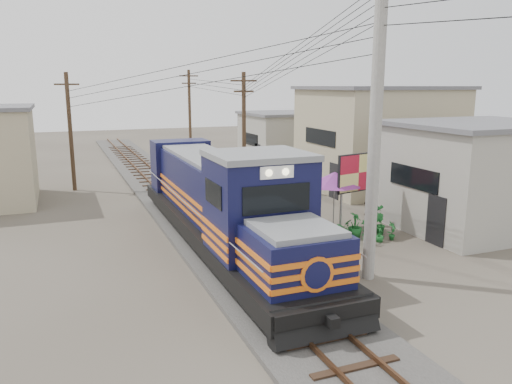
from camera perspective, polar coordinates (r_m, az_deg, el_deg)
name	(u,v)px	position (r m, az deg, el deg)	size (l,w,h in m)	color
ground	(265,288)	(16.03, 1.01, -10.87)	(120.00, 120.00, 0.00)	#473F35
ballast	(187,212)	(25.06, -7.84, -2.26)	(3.60, 70.00, 0.16)	#595651
track	(187,208)	(25.02, -7.85, -1.86)	(1.15, 70.00, 0.12)	#51331E
locomotive	(222,203)	(19.31, -3.88, -1.32)	(3.04, 16.57, 4.11)	black
utility_pole_main	(375,127)	(16.07, 13.48, 7.29)	(0.40, 0.40, 10.00)	#9E9B93
wooden_pole_mid	(244,130)	(29.55, -1.39, 7.11)	(1.60, 0.24, 7.00)	#4C3826
wooden_pole_far	(190,113)	(42.98, -7.58, 8.93)	(1.60, 0.24, 7.50)	#4C3826
wooden_pole_left	(70,130)	(31.72, -20.47, 6.70)	(1.60, 0.24, 7.00)	#4C3826
power_lines	(188,55)	(22.83, -7.81, 15.29)	(9.65, 19.00, 3.30)	black
shophouse_front	(478,175)	(24.23, 24.01, 1.81)	(7.35, 6.30, 4.70)	#9A978C
shophouse_mid	(378,138)	(31.58, 13.75, 6.06)	(8.40, 7.35, 6.20)	tan
shophouse_back	(286,139)	(39.55, 3.46, 6.09)	(6.30, 6.30, 4.20)	#9A978C
billboard	(358,175)	(21.50, 11.56, 1.95)	(2.21, 0.63, 3.46)	#99999E
market_umbrella	(335,179)	(21.70, 8.98, 1.46)	(2.84, 2.84, 2.62)	black
vendor	(370,208)	(23.10, 12.85, -1.82)	(0.59, 0.39, 1.62)	black
plant_nursery	(357,230)	(21.08, 11.51, -4.23)	(3.15, 1.86, 1.06)	#1B6026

